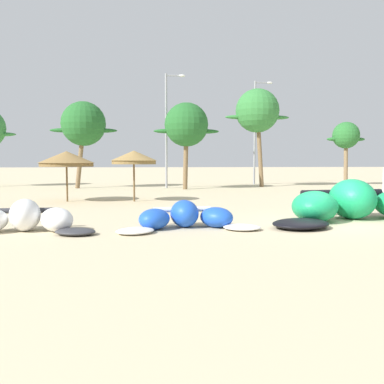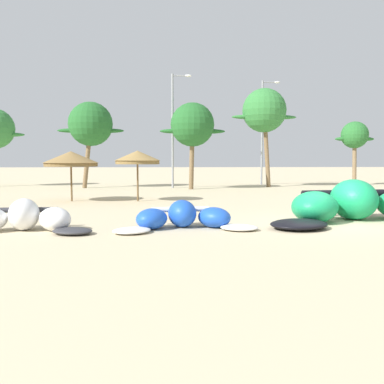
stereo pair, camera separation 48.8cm
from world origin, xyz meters
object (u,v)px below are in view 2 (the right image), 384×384
Objects in this scene: beach_umbrella_near_van at (71,159)px; palm_center_right at (355,136)px; kite_left at (183,218)px; lamppost_west_center at (263,127)px; palm_center_left at (264,111)px; lamppost_west at (174,125)px; palm_left_of_gap at (192,125)px; beach_umbrella_middle at (137,157)px; kite_left_of_center at (360,205)px; kite_far_left at (22,219)px; palm_left at (91,125)px.

beach_umbrella_near_van is 0.53× the size of palm_center_right.
kite_left is 0.51× the size of lamppost_west_center.
palm_center_left reaches higher than kite_left.
kite_left is at bearing -90.28° from lamppost_west.
palm_left_of_gap reaches higher than kite_left.
kite_left is at bearing -77.09° from beach_umbrella_middle.
palm_left_of_gap reaches higher than kite_left_of_center.
kite_left_of_center is at bearing 7.36° from kite_far_left.
kite_left is 0.72× the size of palm_left_of_gap.
kite_left_of_center is at bearing -33.94° from beach_umbrella_near_van.
lamppost_west_center reaches higher than palm_left_of_gap.
kite_far_left is 0.51× the size of lamppost_west_center.
beach_umbrella_middle is at bearing -101.51° from lamppost_west.
palm_center_right is (16.50, 22.88, 4.13)m from kite_left.
lamppost_west reaches higher than palm_center_right.
lamppost_west_center is at bearing 61.22° from kite_far_left.
palm_left reaches higher than kite_far_left.
palm_left is 6.86m from lamppost_west.
lamppost_west_center is at bearing 55.01° from beach_umbrella_middle.
lamppost_west reaches higher than beach_umbrella_middle.
beach_umbrella_middle is 0.34× the size of palm_center_left.
beach_umbrella_middle is at bearing 72.69° from kite_far_left.
kite_left is at bearing -110.14° from palm_center_left.
kite_left_of_center is 24.00m from lamppost_west_center.
palm_left is 15.74m from lamppost_west_center.
beach_umbrella_near_van is at bearing -149.36° from palm_center_right.
lamppost_west_center reaches higher than palm_left.
beach_umbrella_middle is (-8.82, 8.16, 1.85)m from kite_left_of_center.
palm_center_left is (6.25, 2.29, 1.41)m from palm_left_of_gap.
palm_center_left reaches higher than palm_center_right.
lamppost_west_center is at bearing 85.43° from kite_left_of_center.
lamppost_west_center is at bearing 70.90° from kite_left.
lamppost_west_center is at bearing 13.84° from palm_left.
kite_left_of_center is 12.16m from beach_umbrella_middle.
palm_left_of_gap is 0.73× the size of lamppost_west.
lamppost_west_center is (15.29, 3.77, 0.16)m from palm_left.
kite_left_of_center is 1.45× the size of palm_center_right.
beach_umbrella_near_van reaches higher than kite_left_of_center.
kite_left_of_center is at bearing -114.42° from palm_center_right.
kite_left_of_center is at bearing -42.78° from beach_umbrella_middle.
palm_center_left reaches higher than beach_umbrella_middle.
palm_center_right is (21.67, 23.19, 4.09)m from kite_far_left.
kite_far_left is 1.00× the size of kite_left.
palm_left_of_gap is (1.51, 18.88, 4.68)m from kite_left.
palm_left is at bearing -175.12° from palm_center_right.
lamppost_west_center is at bearing 77.48° from palm_center_left.
kite_left_of_center is at bearing 10.42° from kite_left.
palm_center_left is (7.76, 21.17, 6.09)m from kite_left.
palm_center_left is 9.11m from palm_center_right.
palm_left_of_gap is 15.52m from palm_center_right.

